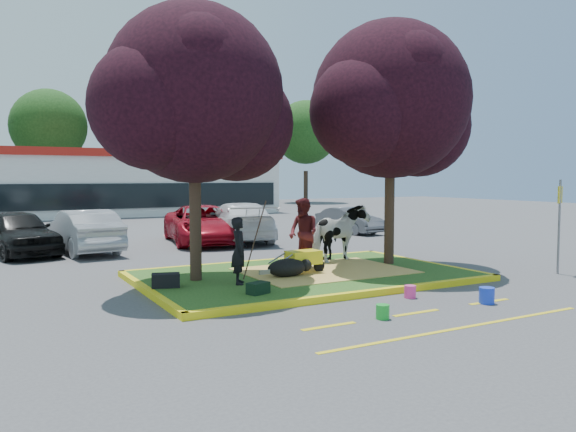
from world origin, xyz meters
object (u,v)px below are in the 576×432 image
cow (340,233)px  calf (287,268)px  bucket_green (383,312)px  sign_post (559,216)px  bucket_pink (410,292)px  car_black (17,232)px  bucket_blue (487,296)px  handler (239,251)px  car_silver (84,231)px  wheelbarrow (304,258)px

cow → calf: bearing=101.7°
bucket_green → sign_post: bearing=12.1°
calf → bucket_pink: bearing=-57.0°
sign_post → bucket_green: (-7.19, -1.55, -1.44)m
cow → car_black: 10.83m
bucket_green → car_black: (-5.38, 12.61, 0.64)m
calf → sign_post: sign_post is taller
bucket_blue → calf: bearing=122.2°
calf → bucket_green: (-0.16, -3.95, -0.24)m
bucket_green → bucket_pink: size_ratio=0.99×
handler → car_black: size_ratio=0.34×
cow → car_black: bearing=30.2°
bucket_green → car_silver: bearing=105.1°
calf → car_silver: (-3.47, 8.26, 0.37)m
cow → sign_post: 5.94m
bucket_green → wheelbarrow: bearing=79.5°
handler → wheelbarrow: bearing=-53.4°
calf → bucket_blue: calf is taller
bucket_green → car_silver: car_silver is taller
bucket_pink → wheelbarrow: bearing=106.1°
cow → bucket_blue: 5.51m
wheelbarrow → car_black: bearing=122.8°
handler → bucket_blue: size_ratio=4.59×
handler → bucket_blue: (3.93, -3.71, -0.75)m
cow → car_black: cow is taller
calf → sign_post: 7.52m
handler → car_silver: (-2.06, 8.54, -0.18)m
calf → bucket_blue: size_ratio=3.09×
wheelbarrow → bucket_pink: (0.88, -3.04, -0.42)m
handler → bucket_green: bearing=-138.8°
calf → wheelbarrow: size_ratio=0.67×
bucket_green → bucket_blue: (2.68, -0.04, 0.03)m
sign_post → car_black: sign_post is taller
cow → sign_post: sign_post is taller
wheelbarrow → car_black: 10.44m
cow → handler: 4.32m
bucket_green → car_silver: size_ratio=0.06×
sign_post → car_silver: size_ratio=0.56×
bucket_green → car_black: car_black is taller
calf → cow: bearing=34.8°
handler → bucket_pink: (2.90, -2.53, -0.79)m
bucket_pink → handler: bearing=138.9°
sign_post → bucket_green: 7.49m
wheelbarrow → car_black: size_ratio=0.34×
handler → wheelbarrow: size_ratio=1.00×
calf → wheelbarrow: 0.68m
sign_post → bucket_blue: sign_post is taller
bucket_blue → bucket_green: bearing=179.2°
bucket_blue → bucket_pink: bearing=130.8°
bucket_green → car_black: 13.72m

